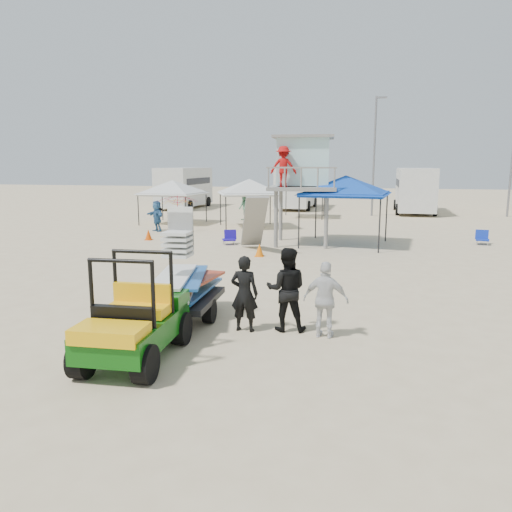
% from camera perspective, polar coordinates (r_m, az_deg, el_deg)
% --- Properties ---
extents(ground, '(140.00, 140.00, 0.00)m').
position_cam_1_polar(ground, '(9.76, -7.11, -10.52)').
color(ground, beige).
rests_on(ground, ground).
extents(utility_cart, '(1.41, 2.57, 1.90)m').
position_cam_1_polar(utility_cart, '(9.16, -13.97, -6.31)').
color(utility_cart, '#0C500C').
rests_on(utility_cart, ground).
extents(surf_trailer, '(1.55, 2.68, 2.25)m').
position_cam_1_polar(surf_trailer, '(11.20, -8.48, -2.91)').
color(surf_trailer, black).
rests_on(surf_trailer, ground).
extents(man_left, '(0.59, 0.39, 1.62)m').
position_cam_1_polar(man_left, '(10.48, -1.33, -4.32)').
color(man_left, black).
rests_on(man_left, ground).
extents(man_mid, '(0.95, 0.79, 1.78)m').
position_cam_1_polar(man_mid, '(10.52, 3.51, -3.83)').
color(man_mid, black).
rests_on(man_mid, ground).
extents(man_right, '(0.95, 0.46, 1.57)m').
position_cam_1_polar(man_right, '(10.20, 7.98, -4.98)').
color(man_right, silver).
rests_on(man_right, ground).
extents(lifeguard_tower, '(3.14, 3.14, 4.61)m').
position_cam_1_polar(lifeguard_tower, '(22.17, 5.22, 10.23)').
color(lifeguard_tower, gray).
rests_on(lifeguard_tower, ground).
extents(canopy_blue, '(3.77, 3.77, 3.43)m').
position_cam_1_polar(canopy_blue, '(22.12, 10.24, 8.69)').
color(canopy_blue, black).
rests_on(canopy_blue, ground).
extents(canopy_white_a, '(4.10, 4.10, 3.12)m').
position_cam_1_polar(canopy_white_a, '(27.93, -0.77, 8.50)').
color(canopy_white_a, black).
rests_on(canopy_white_a, ground).
extents(canopy_white_b, '(3.35, 3.35, 2.99)m').
position_cam_1_polar(canopy_white_b, '(30.39, -9.51, 8.27)').
color(canopy_white_b, black).
rests_on(canopy_white_b, ground).
extents(canopy_white_c, '(2.97, 2.97, 3.18)m').
position_cam_1_polar(canopy_white_c, '(33.57, 5.48, 8.88)').
color(canopy_white_c, black).
rests_on(canopy_white_c, ground).
extents(umbrella_a, '(2.75, 2.78, 1.97)m').
position_cam_1_polar(umbrella_a, '(26.35, -8.93, 4.82)').
color(umbrella_a, red).
rests_on(umbrella_a, ground).
extents(umbrella_b, '(2.57, 2.57, 1.65)m').
position_cam_1_polar(umbrella_b, '(28.29, -8.91, 4.87)').
color(umbrella_b, yellow).
rests_on(umbrella_b, ground).
extents(cone_near, '(0.34, 0.34, 0.50)m').
position_cam_1_polar(cone_near, '(19.16, 0.40, 0.69)').
color(cone_near, orange).
rests_on(cone_near, ground).
extents(cone_far, '(0.34, 0.34, 0.50)m').
position_cam_1_polar(cone_far, '(23.95, -12.20, 2.40)').
color(cone_far, '#DE4907').
rests_on(cone_far, ground).
extents(beach_chair_a, '(0.70, 0.78, 0.64)m').
position_cam_1_polar(beach_chair_a, '(22.16, -3.03, 2.15)').
color(beach_chair_a, '#1C0E98').
rests_on(beach_chair_a, ground).
extents(beach_chair_c, '(0.63, 0.68, 0.64)m').
position_cam_1_polar(beach_chair_c, '(24.24, 24.44, 1.95)').
color(beach_chair_c, '#0E29A1').
rests_on(beach_chair_c, ground).
extents(rv_far_left, '(2.64, 6.80, 3.25)m').
position_cam_1_polar(rv_far_left, '(41.47, -8.18, 7.94)').
color(rv_far_left, silver).
rests_on(rv_far_left, ground).
extents(rv_mid_left, '(2.65, 6.50, 3.25)m').
position_cam_1_polar(rv_mid_left, '(40.54, 4.66, 7.96)').
color(rv_mid_left, silver).
rests_on(rv_mid_left, ground).
extents(rv_mid_right, '(2.64, 7.00, 3.25)m').
position_cam_1_polar(rv_mid_right, '(38.65, 17.71, 7.39)').
color(rv_mid_right, silver).
rests_on(rv_mid_right, ground).
extents(light_pole_left, '(0.14, 0.14, 8.00)m').
position_cam_1_polar(light_pole_left, '(35.52, 13.34, 10.94)').
color(light_pole_left, slate).
rests_on(light_pole_left, ground).
extents(light_pole_right, '(0.14, 0.14, 8.00)m').
position_cam_1_polar(light_pole_right, '(38.04, 27.24, 10.03)').
color(light_pole_right, slate).
rests_on(light_pole_right, ground).
extents(distant_beachgoers, '(4.42, 7.21, 1.68)m').
position_cam_1_polar(distant_beachgoers, '(28.79, -6.70, 5.02)').
color(distant_beachgoers, '#508663').
rests_on(distant_beachgoers, ground).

